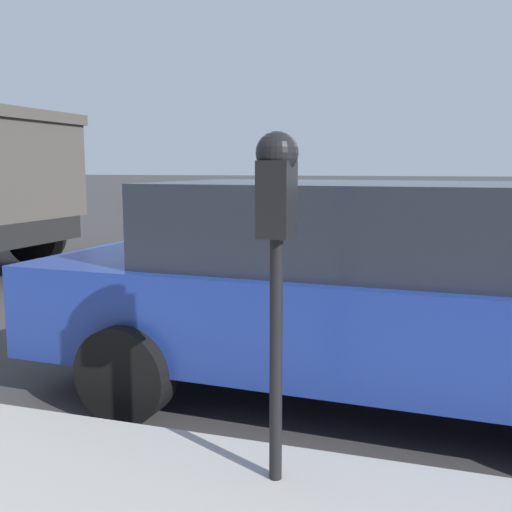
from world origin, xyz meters
The scene contains 3 objects.
ground_plane centered at (0.00, 0.00, 0.00)m, with size 220.00×220.00×0.00m, color #3D3A3A.
parking_meter centered at (-2.54, 0.15, 1.41)m, with size 0.21×0.19×1.62m.
car_blue centered at (-1.00, -0.17, 0.80)m, with size 2.18×5.06×1.53m.
Camera 1 is at (-5.10, -0.57, 1.63)m, focal length 42.00 mm.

